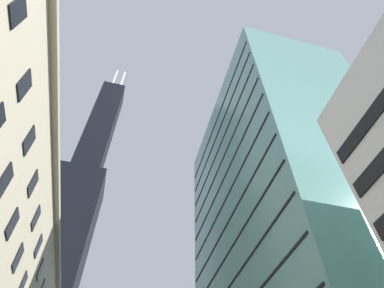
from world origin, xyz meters
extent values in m
cube|color=tan|center=(-10.75, 25.79, 26.27)|extent=(0.70, 63.59, 0.60)
cube|color=black|center=(-10.95, 8.00, 16.60)|extent=(0.14, 1.40, 2.20)
cube|color=black|center=(-10.95, 13.00, 16.60)|extent=(0.14, 1.40, 2.20)
cube|color=black|center=(-10.95, 18.00, 16.60)|extent=(0.14, 1.40, 2.20)
cube|color=black|center=(-10.95, 23.00, 16.60)|extent=(0.14, 1.40, 2.20)
cube|color=black|center=(-10.95, -2.00, 20.80)|extent=(0.14, 1.40, 2.20)
cube|color=black|center=(-10.95, 3.00, 20.80)|extent=(0.14, 1.40, 2.20)
cube|color=black|center=(-10.95, 8.00, 20.80)|extent=(0.14, 1.40, 2.20)
cube|color=black|center=(-10.95, 13.00, 20.80)|extent=(0.14, 1.40, 2.20)
cube|color=black|center=(-10.95, 18.00, 20.80)|extent=(0.14, 1.40, 2.20)
cube|color=black|center=(-10.95, 23.00, 20.80)|extent=(0.14, 1.40, 2.20)
cube|color=black|center=(-10.95, 28.00, 20.80)|extent=(0.14, 1.40, 2.20)
cube|color=black|center=(-21.61, 91.43, 64.01)|extent=(17.80, 17.80, 53.90)
cube|color=black|center=(-21.61, 91.43, 124.65)|extent=(11.44, 11.44, 67.38)
cylinder|color=silver|center=(-23.90, 91.43, 170.42)|extent=(1.20, 1.20, 24.16)
cylinder|color=silver|center=(-19.32, 91.43, 170.42)|extent=(1.20, 1.20, 24.16)
cube|color=black|center=(10.95, -2.99, 18.00)|extent=(0.16, 9.22, 1.10)
cube|color=slate|center=(20.26, 23.81, 28.75)|extent=(18.53, 33.54, 57.49)
cube|color=black|center=(10.96, 23.81, 20.00)|extent=(0.12, 32.54, 0.24)
cube|color=black|center=(10.96, 23.81, 24.00)|extent=(0.12, 32.54, 0.24)
cube|color=black|center=(10.96, 23.81, 28.00)|extent=(0.12, 32.54, 0.24)
cube|color=black|center=(10.96, 23.81, 32.00)|extent=(0.12, 32.54, 0.24)
cube|color=black|center=(10.96, 23.81, 36.00)|extent=(0.12, 32.54, 0.24)
cube|color=black|center=(10.96, 23.81, 40.00)|extent=(0.12, 32.54, 0.24)
cube|color=black|center=(10.96, 23.81, 44.00)|extent=(0.12, 32.54, 0.24)
cube|color=black|center=(10.96, 23.81, 48.00)|extent=(0.12, 32.54, 0.24)
cube|color=black|center=(10.96, 23.81, 52.00)|extent=(0.12, 32.54, 0.24)
camera|label=1|loc=(-2.73, -10.46, 1.56)|focal=30.25mm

